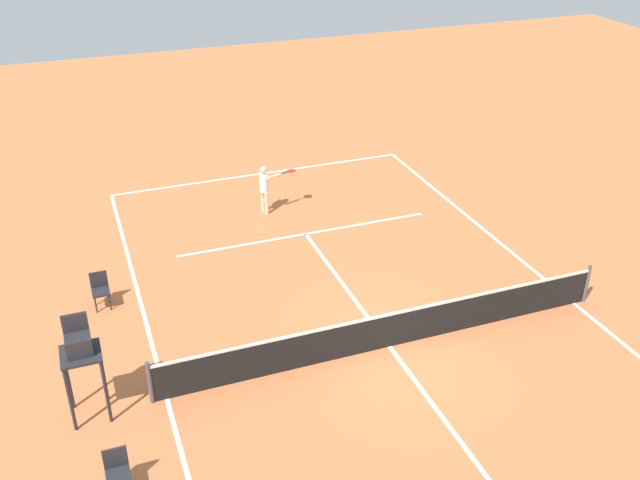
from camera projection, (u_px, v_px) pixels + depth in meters
ground_plane at (389, 346)px, 17.05m from camera, size 60.00×60.00×0.00m
court_lines at (389, 346)px, 17.05m from camera, size 10.69×21.99×0.01m
tennis_net at (390, 329)px, 16.82m from camera, size 11.29×0.10×1.07m
player_serving at (266, 185)px, 22.84m from camera, size 1.29×0.53×1.63m
tennis_ball at (258, 232)px, 22.01m from camera, size 0.07×0.07×0.07m
umpire_chair at (80, 352)px, 14.26m from camera, size 0.80×0.80×2.41m
courtside_chair_near at (118, 471)px, 12.96m from camera, size 0.44×0.46×0.95m
courtside_chair_mid at (100, 288)px, 18.30m from camera, size 0.44×0.46×0.95m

